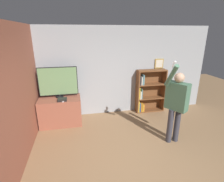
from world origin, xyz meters
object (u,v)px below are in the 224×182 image
object	(u,v)px
bookshelf	(148,92)
person	(177,101)
television	(58,82)
game_console	(62,99)

from	to	relation	value
bookshelf	person	xyz separation A→B (m)	(-0.08, -1.75, 0.37)
television	bookshelf	xyz separation A→B (m)	(2.74, 0.17, -0.54)
game_console	bookshelf	world-z (taller)	bookshelf
television	game_console	xyz separation A→B (m)	(0.09, -0.29, -0.41)
game_console	person	xyz separation A→B (m)	(2.57, -1.29, 0.24)
game_console	bookshelf	size ratio (longest dim) A/B	0.17
game_console	person	distance (m)	2.89
game_console	television	bearing A→B (deg)	107.00
person	television	bearing A→B (deg)	-151.41
television	game_console	bearing A→B (deg)	-73.00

